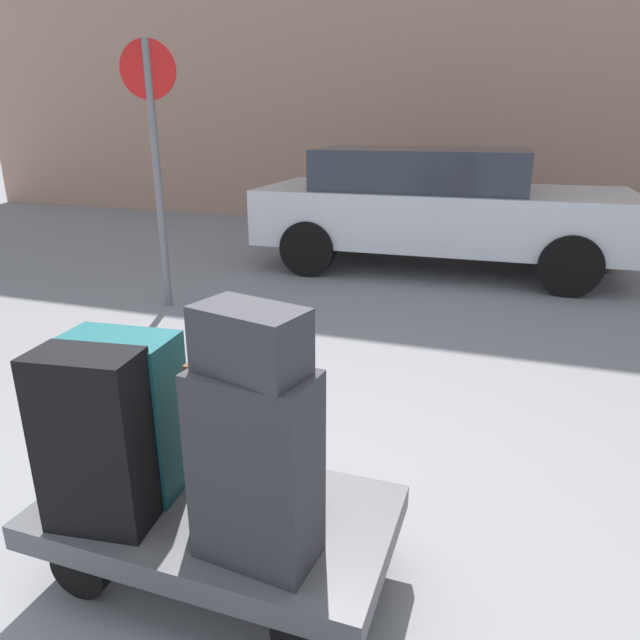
# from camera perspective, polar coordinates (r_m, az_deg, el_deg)

# --- Properties ---
(ground_plane) EXTENTS (60.00, 60.00, 0.00)m
(ground_plane) POSITION_cam_1_polar(r_m,az_deg,el_deg) (2.53, -9.80, -23.87)
(ground_plane) COLOR gray
(luggage_cart) EXTENTS (1.34, 0.72, 0.34)m
(luggage_cart) POSITION_cam_1_polar(r_m,az_deg,el_deg) (2.35, -10.18, -19.07)
(luggage_cart) COLOR #4C4C51
(luggage_cart) RESTS_ON ground_plane
(suitcase_charcoal_front_left) EXTENTS (0.41, 0.26, 0.66)m
(suitcase_charcoal_front_left) POSITION_cam_1_polar(r_m,az_deg,el_deg) (1.89, -6.41, -14.39)
(suitcase_charcoal_front_left) COLOR #2D2D33
(suitcase_charcoal_front_left) RESTS_ON luggage_cart
(suitcase_teal_stacked_top) EXTENTS (0.44, 0.28, 0.63)m
(suitcase_teal_stacked_top) POSITION_cam_1_polar(r_m,az_deg,el_deg) (2.34, -18.82, -8.85)
(suitcase_teal_stacked_top) COLOR #144C51
(suitcase_teal_stacked_top) RESTS_ON luggage_cart
(suitcase_black_rear_left) EXTENTS (0.39, 0.25, 0.66)m
(suitcase_black_rear_left) POSITION_cam_1_polar(r_m,az_deg,el_deg) (2.16, -21.55, -11.18)
(suitcase_black_rear_left) COLOR black
(suitcase_black_rear_left) RESTS_ON luggage_cart
(suitcase_brown_front_right) EXTENTS (0.38, 0.28, 0.60)m
(suitcase_brown_front_right) POSITION_cam_1_polar(r_m,az_deg,el_deg) (2.13, -6.59, -11.24)
(suitcase_brown_front_right) COLOR #51331E
(suitcase_brown_front_right) RESTS_ON luggage_cart
(duffel_bag_charcoal_topmost_pile) EXTENTS (0.37, 0.26, 0.21)m
(duffel_bag_charcoal_topmost_pile) POSITION_cam_1_polar(r_m,az_deg,el_deg) (1.69, -6.95, -2.06)
(duffel_bag_charcoal_topmost_pile) COLOR #2D2D33
(duffel_bag_charcoal_topmost_pile) RESTS_ON suitcase_charcoal_front_left
(parked_car) EXTENTS (4.36, 2.03, 1.42)m
(parked_car) POSITION_cam_1_polar(r_m,az_deg,el_deg) (7.20, 11.51, 11.12)
(parked_car) COLOR silver
(parked_car) RESTS_ON ground_plane
(bollard_kerb_near) EXTENTS (0.27, 0.27, 0.59)m
(bollard_kerb_near) POSITION_cam_1_polar(r_m,az_deg,el_deg) (7.72, 27.26, 6.41)
(bollard_kerb_near) COLOR #72665B
(bollard_kerb_near) RESTS_ON ground_plane
(no_parking_sign) EXTENTS (0.49, 0.15, 2.39)m
(no_parking_sign) POSITION_cam_1_polar(r_m,az_deg,el_deg) (5.61, -16.09, 16.02)
(no_parking_sign) COLOR slate
(no_parking_sign) RESTS_ON ground_plane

